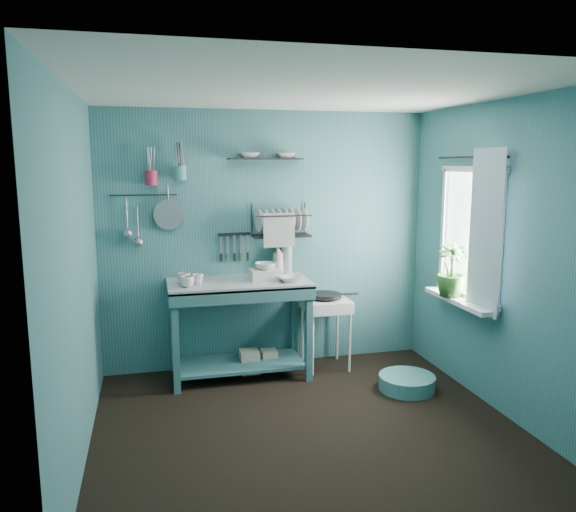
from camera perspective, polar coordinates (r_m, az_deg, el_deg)
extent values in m
plane|color=black|center=(4.48, 2.08, -17.17)|extent=(3.20, 3.20, 0.00)
plane|color=silver|center=(4.03, 2.30, 16.47)|extent=(3.20, 3.20, 0.00)
plane|color=#35696D|center=(5.51, -2.13, 1.58)|extent=(3.20, 0.00, 3.20)
plane|color=#35696D|center=(2.70, 11.07, -7.06)|extent=(3.20, 0.00, 3.20)
plane|color=#35696D|center=(3.95, -20.74, -2.23)|extent=(0.00, 3.00, 3.00)
plane|color=#35696D|center=(4.76, 21.01, -0.31)|extent=(0.00, 3.00, 3.00)
cube|color=#316267|center=(5.34, -4.96, -7.37)|extent=(1.40, 0.87, 0.92)
imported|color=beige|center=(5.01, -10.19, -2.59)|extent=(0.12, 0.12, 0.10)
imported|color=beige|center=(5.12, -9.14, -2.34)|extent=(0.14, 0.14, 0.09)
imported|color=beige|center=(5.17, -10.53, -2.24)|extent=(0.17, 0.17, 0.10)
cube|color=beige|center=(5.24, -2.30, -1.90)|extent=(0.28, 0.22, 0.10)
imported|color=beige|center=(5.23, -2.31, -1.03)|extent=(0.20, 0.19, 0.06)
imported|color=beige|center=(5.47, -1.03, -0.35)|extent=(0.12, 0.12, 0.30)
cylinder|color=#9DA6AF|center=(5.51, -0.06, -0.37)|extent=(0.09, 0.09, 0.28)
imported|color=beige|center=(5.16, 0.17, -2.33)|extent=(0.22, 0.22, 0.05)
cube|color=white|center=(5.59, 3.84, -7.82)|extent=(0.50, 0.50, 0.69)
cylinder|color=black|center=(5.49, 3.88, -4.00)|extent=(0.30, 0.30, 0.03)
cube|color=black|center=(5.41, -5.50, 2.21)|extent=(0.32, 0.06, 0.03)
cube|color=black|center=(5.38, -0.70, 3.67)|extent=(0.57, 0.29, 0.32)
cube|color=black|center=(5.35, -2.32, 9.83)|extent=(0.70, 0.20, 0.01)
imported|color=beige|center=(5.32, -3.98, 9.68)|extent=(0.22, 0.22, 0.05)
imported|color=beige|center=(5.40, -0.24, 10.39)|extent=(0.23, 0.23, 0.05)
cylinder|color=#A81F42|center=(5.27, -13.73, 7.72)|extent=(0.11, 0.11, 0.13)
cylinder|color=teal|center=(5.27, -10.88, 8.29)|extent=(0.11, 0.11, 0.13)
cylinder|color=gray|center=(5.32, -12.02, 4.14)|extent=(0.28, 0.03, 0.28)
cylinder|color=gray|center=(5.33, -16.06, 4.07)|extent=(0.01, 0.01, 0.30)
cylinder|color=gray|center=(5.33, -15.03, 3.23)|extent=(0.01, 0.01, 0.30)
cylinder|color=black|center=(5.32, -14.47, 6.01)|extent=(0.60, 0.01, 0.01)
plane|color=white|center=(5.11, 18.11, 2.18)|extent=(0.00, 1.10, 1.10)
cube|color=white|center=(5.17, 16.97, -4.34)|extent=(0.16, 0.95, 0.04)
plane|color=silver|center=(4.82, 19.36, 2.29)|extent=(0.00, 1.35, 1.35)
cylinder|color=black|center=(5.05, 18.06, 9.50)|extent=(0.02, 1.05, 0.02)
imported|color=#2E5C25|center=(5.17, 16.27, -1.39)|extent=(0.30, 0.30, 0.47)
cube|color=tan|center=(5.52, -3.94, -10.66)|extent=(0.18, 0.18, 0.22)
cube|color=tan|center=(5.58, -1.94, -10.50)|extent=(0.15, 0.15, 0.20)
cylinder|color=teal|center=(5.25, 11.99, -12.46)|extent=(0.50, 0.50, 0.13)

